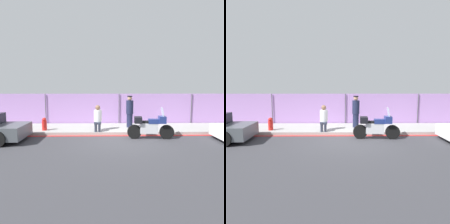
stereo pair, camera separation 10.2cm
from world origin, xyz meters
The scene contains 8 objects.
ground_plane centered at (0.00, 0.00, 0.00)m, with size 120.00×120.00×0.00m, color #38383D.
sidewalk centered at (0.00, 2.43, 0.08)m, with size 35.37×2.71×0.17m.
curb_paint_stripe centered at (0.00, 0.98, 0.00)m, with size 35.37×0.18×0.01m.
storefront_fence centered at (0.00, 3.87, 1.05)m, with size 33.60×0.17×2.10m.
motorcycle centered at (1.33, 0.35, 0.63)m, with size 2.27×0.59×1.54m.
officer_standing centered at (0.55, 2.43, 1.11)m, with size 0.42×0.42×1.85m.
person_seated_on_curb centered at (-1.27, 1.56, 0.93)m, with size 0.43×0.72×1.38m.
fire_hydrant centered at (-4.21, 1.67, 0.51)m, with size 0.26×0.32×0.70m.
Camera 1 is at (-0.72, -9.16, 2.50)m, focal length 32.00 mm.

